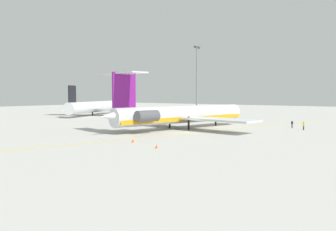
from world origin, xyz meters
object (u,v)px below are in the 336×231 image
Objects in this scene: airliner_mid_left at (94,107)px; safety_cone_wingtip at (157,146)px; ground_crew_near_tail at (304,124)px; ground_crew_near_nose at (292,123)px; safety_cone_nose at (133,141)px; light_mast at (197,76)px; main_jetliner at (179,114)px.

airliner_mid_left reaches higher than safety_cone_wingtip.
safety_cone_wingtip is at bearing -166.71° from ground_crew_near_tail.
ground_crew_near_nose is 0.96× the size of ground_crew_near_tail.
ground_crew_near_nose reaches higher than safety_cone_nose.
ground_crew_near_tail is 38.20m from safety_cone_nose.
light_mast is at bearing 29.30° from safety_cone_wingtip.
airliner_mid_left is 59.35× the size of safety_cone_wingtip.
safety_cone_wingtip is 0.02× the size of light_mast.
ground_crew_near_nose is 75.57m from light_mast.
light_mast is at bearing 41.47° from main_jetliner.
main_jetliner is at bearing -51.47° from ground_crew_near_nose.
light_mast is (86.75, 43.41, 14.76)m from safety_cone_nose.
ground_crew_near_tail reaches higher than ground_crew_near_nose.
main_jetliner is 22.36× the size of ground_crew_near_nose.
safety_cone_nose is (-21.05, -6.18, -2.85)m from main_jetliner.
airliner_mid_left is 48.28m from light_mast.
safety_cone_wingtip is (-40.09, 5.70, -0.83)m from ground_crew_near_nose.
safety_cone_nose is at bearing -151.69° from main_jetliner.
ground_crew_near_tail is at bearing -24.07° from safety_cone_nose.
main_jetliner is 71.11× the size of safety_cone_nose.
main_jetliner reaches higher than airliner_mid_left.
light_mast is (44.50, -14.32, 12.07)m from airliner_mid_left.
ground_crew_near_tail is 3.32× the size of safety_cone_nose.
airliner_mid_left is 59.35× the size of safety_cone_nose.
airliner_mid_left is (21.20, 51.54, -0.16)m from main_jetliner.
ground_crew_near_nose is 4.28m from ground_crew_near_tail.
safety_cone_wingtip is at bearing -139.44° from main_jetliner.
ground_crew_near_tail reaches higher than safety_cone_nose.
airliner_mid_left is 78.39m from safety_cone_wingtip.
ground_crew_near_nose is 39.64m from safety_cone_nose.
ground_crew_near_tail is (-2.79, -3.24, 0.05)m from ground_crew_near_nose.
safety_cone_wingtip is (-2.42, -6.63, 0.00)m from safety_cone_nose.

